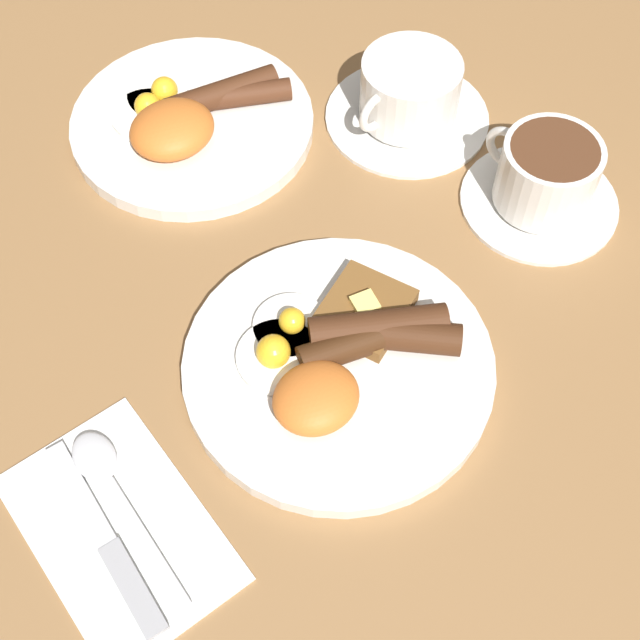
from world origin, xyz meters
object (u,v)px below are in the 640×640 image
(teacup_near, at_px, (545,180))
(spoon, at_px, (106,475))
(teacup_far, at_px, (409,96))
(breakfast_plate_far, at_px, (190,120))
(knife, at_px, (109,546))
(breakfast_plate_near, at_px, (341,360))

(teacup_near, height_order, spoon, teacup_near)
(teacup_near, bearing_deg, teacup_far, 100.91)
(breakfast_plate_far, relative_size, knife, 1.40)
(breakfast_plate_far, distance_m, knife, 0.42)
(teacup_far, bearing_deg, teacup_near, -79.09)
(teacup_near, bearing_deg, breakfast_plate_near, -172.17)
(breakfast_plate_near, height_order, knife, breakfast_plate_near)
(breakfast_plate_far, distance_m, teacup_near, 0.34)
(spoon, bearing_deg, breakfast_plate_near, -97.09)
(teacup_near, xyz_separation_m, knife, (-0.48, -0.06, -0.03))
(knife, bearing_deg, breakfast_plate_far, -37.41)
(spoon, bearing_deg, knife, 154.28)
(teacup_far, distance_m, knife, 0.50)
(breakfast_plate_far, height_order, teacup_near, teacup_near)
(teacup_far, bearing_deg, breakfast_plate_near, -139.46)
(breakfast_plate_near, xyz_separation_m, teacup_far, (0.23, 0.19, 0.02))
(teacup_far, bearing_deg, knife, -154.38)
(knife, bearing_deg, breakfast_plate_near, -82.05)
(teacup_near, distance_m, knife, 0.49)
(breakfast_plate_far, xyz_separation_m, teacup_near, (0.21, -0.27, 0.02))
(breakfast_plate_near, relative_size, teacup_far, 1.56)
(breakfast_plate_far, relative_size, teacup_far, 1.46)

